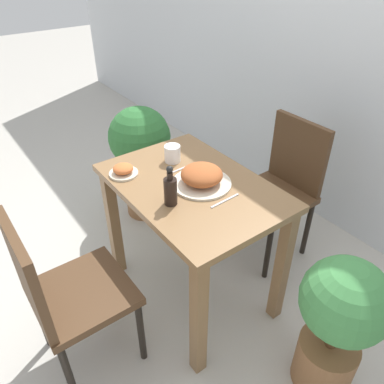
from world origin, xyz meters
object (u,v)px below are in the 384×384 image
object	(u,v)px
side_plate	(123,170)
food_plate	(202,176)
chair_near	(63,291)
potted_plant_right	(339,320)
potted_plant_left	(141,151)
drink_cup	(172,154)
sauce_bottle	(170,190)
chair_far	(282,183)

from	to	relation	value
side_plate	food_plate	bearing A→B (deg)	40.64
chair_near	potted_plant_right	bearing A→B (deg)	-131.27
potted_plant_left	side_plate	bearing A→B (deg)	-35.44
food_plate	potted_plant_left	xyz separation A→B (m)	(-0.88, 0.14, -0.29)
side_plate	drink_cup	xyz separation A→B (m)	(0.03, 0.28, 0.02)
side_plate	potted_plant_left	world-z (taller)	potted_plant_left
potted_plant_left	potted_plant_right	xyz separation A→B (m)	(1.66, -0.01, -0.08)
chair_near	food_plate	size ratio (longest dim) A/B	3.06
side_plate	sauce_bottle	bearing A→B (deg)	8.90
drink_cup	sauce_bottle	bearing A→B (deg)	-35.16
chair_near	potted_plant_left	distance (m)	1.26
food_plate	potted_plant_right	size ratio (longest dim) A/B	0.39
sauce_bottle	food_plate	bearing A→B (deg)	101.64
side_plate	potted_plant_left	distance (m)	0.76
chair_far	drink_cup	size ratio (longest dim) A/B	9.77
side_plate	potted_plant_right	xyz separation A→B (m)	(1.09, 0.40, -0.35)
chair_near	food_plate	xyz separation A→B (m)	(0.00, 0.75, 0.31)
food_plate	sauce_bottle	xyz separation A→B (m)	(0.04, -0.21, 0.03)
sauce_bottle	potted_plant_right	xyz separation A→B (m)	(0.74, 0.35, -0.40)
chair_near	potted_plant_left	bearing A→B (deg)	-45.53
chair_far	food_plate	distance (m)	0.73
potted_plant_right	chair_near	bearing A→B (deg)	-131.27
chair_near	food_plate	distance (m)	0.81
sauce_bottle	potted_plant_left	bearing A→B (deg)	159.09
chair_near	side_plate	bearing A→B (deg)	-57.91
potted_plant_left	drink_cup	bearing A→B (deg)	-12.10
drink_cup	potted_plant_right	bearing A→B (deg)	6.61
drink_cup	potted_plant_right	world-z (taller)	drink_cup
food_plate	potted_plant_left	bearing A→B (deg)	170.73
side_plate	sauce_bottle	world-z (taller)	sauce_bottle
chair_near	potted_plant_left	size ratio (longest dim) A/B	1.06
chair_far	drink_cup	world-z (taller)	chair_far
food_plate	drink_cup	size ratio (longest dim) A/B	3.19
side_plate	potted_plant_left	size ratio (longest dim) A/B	0.18
chair_near	side_plate	distance (m)	0.64
chair_far	side_plate	distance (m)	1.01
chair_far	potted_plant_left	distance (m)	1.00
food_plate	chair_near	bearing A→B (deg)	-90.17
chair_far	potted_plant_right	xyz separation A→B (m)	(0.80, -0.52, -0.06)
food_plate	drink_cup	bearing A→B (deg)	177.18
chair_far	drink_cup	bearing A→B (deg)	-111.06
chair_near	potted_plant_right	size ratio (longest dim) A/B	1.19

